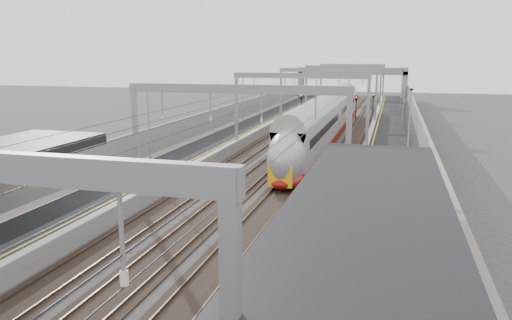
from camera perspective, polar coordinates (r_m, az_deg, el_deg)
The scene contains 12 objects.
platform_left at distance 52.98m, azimuth -2.98°, elevation 2.38°, with size 4.00×120.00×1.00m, color black.
platform_right at distance 50.34m, azimuth 14.59°, elevation 1.52°, with size 4.00×120.00×1.00m, color black.
tracks at distance 51.13m, azimuth 5.57°, elevation 1.48°, with size 11.40×140.00×0.20m.
overhead_line at distance 56.93m, azimuth 6.86°, elevation 8.68°, with size 13.00×140.00×6.60m.
canopy_right at distance 8.60m, azimuth 10.81°, elevation -16.46°, with size 4.40×30.00×4.24m.
overbridge at distance 105.01m, azimuth 10.89°, elevation 9.48°, with size 22.00×2.20×6.90m.
wall_left at distance 53.90m, azimuth -6.23°, elevation 3.67°, with size 0.30×120.00×3.20m, color slate.
wall_right at distance 50.24m, azimuth 18.31°, elevation 2.55°, with size 0.30×120.00×3.20m, color slate.
train at distance 54.56m, azimuth 7.91°, elevation 4.19°, with size 2.62×47.66×4.14m.
signal_green at distance 77.65m, azimuth 5.21°, elevation 6.76°, with size 0.32×0.32×3.48m.
signal_red_near at distance 75.47m, azimuth 11.37°, elevation 6.44°, with size 0.32×0.32×3.48m.
signal_red_far at distance 81.66m, azimuth 13.26°, elevation 6.74°, with size 0.32×0.32×3.48m.
Camera 1 is at (8.51, -4.60, 9.13)m, focal length 35.00 mm.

